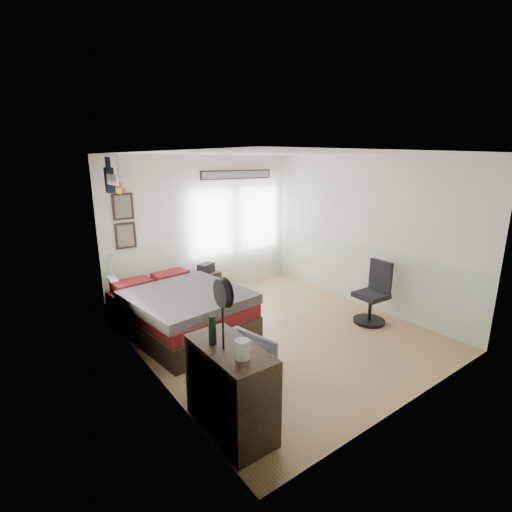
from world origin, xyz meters
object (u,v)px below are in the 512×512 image
Objects in this scene: armchair at (237,367)px; nightstand at (207,284)px; task_chair at (373,298)px; bed at (180,310)px; dresser at (230,389)px.

armchair is 1.47× the size of nightstand.
task_chair is at bearing -70.58° from nightstand.
task_chair is (2.85, 0.29, 0.10)m from armchair.
bed is 1.85m from armchair.
task_chair is at bearing -37.02° from bed.
nightstand is at bearing 55.94° from armchair.
dresser is at bearing -126.75° from nightstand.
dresser is 0.62m from armchair.
armchair is (0.39, 0.47, -0.13)m from dresser.
dresser is at bearing -141.08° from armchair.
dresser reaches higher than bed.
bed is 2.26× the size of task_chair.
dresser is (-0.54, -2.31, 0.11)m from bed.
task_chair is at bearing 13.13° from dresser.
armchair is 3.23m from nightstand.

